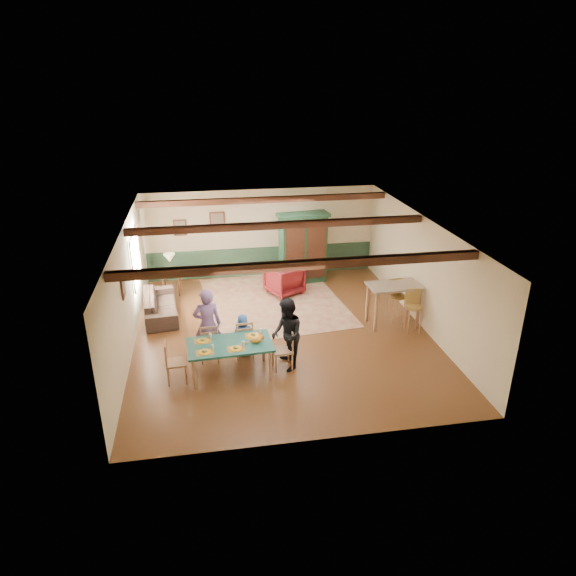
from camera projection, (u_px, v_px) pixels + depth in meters
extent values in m
plane|color=#522D17|center=(282.00, 333.00, 12.52)|extent=(8.00, 8.00, 0.00)
cube|color=beige|center=(261.00, 233.00, 15.63)|extent=(7.00, 0.02, 2.70)
cube|color=beige|center=(127.00, 292.00, 11.45)|extent=(0.02, 8.00, 2.70)
cube|color=beige|center=(423.00, 273.00, 12.54)|extent=(0.02, 8.00, 2.70)
cube|color=white|center=(282.00, 226.00, 11.47)|extent=(7.00, 8.00, 0.02)
cube|color=#213C2A|center=(262.00, 261.00, 15.96)|extent=(6.95, 0.03, 0.90)
cube|color=black|center=(301.00, 265.00, 9.42)|extent=(6.95, 0.16, 0.16)
cube|color=black|center=(279.00, 225.00, 11.87)|extent=(6.95, 0.16, 0.16)
cube|color=black|center=(264.00, 200.00, 14.23)|extent=(6.95, 0.16, 0.16)
imported|color=#7A5998|center=(207.00, 325.00, 11.11)|extent=(0.63, 0.43, 1.66)
imported|color=black|center=(287.00, 335.00, 10.76)|extent=(0.65, 0.81, 1.59)
imported|color=#2955A4|center=(243.00, 335.00, 11.40)|extent=(0.49, 0.33, 0.97)
cube|color=beige|center=(274.00, 301.00, 14.23)|extent=(4.01, 4.61, 0.01)
cube|color=#153622|center=(303.00, 248.00, 15.22)|extent=(1.56, 0.77, 2.12)
imported|color=#531018|center=(284.00, 280.00, 14.64)|extent=(1.21, 1.22, 0.83)
imported|color=#382923|center=(160.00, 305.00, 13.34)|extent=(0.98, 2.11, 0.60)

